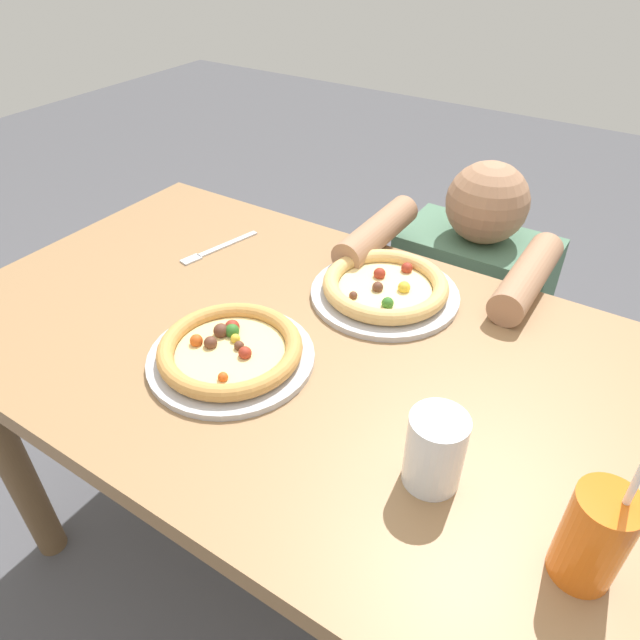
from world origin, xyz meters
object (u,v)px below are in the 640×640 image
(diner_seated, at_px, (461,335))
(pizza_near, at_px, (230,351))
(water_cup_clear, at_px, (435,449))
(pizza_far, at_px, (385,288))
(drink_cup_colored, at_px, (594,537))
(fork, at_px, (217,249))

(diner_seated, bearing_deg, pizza_near, -105.13)
(water_cup_clear, bearing_deg, pizza_near, 173.75)
(pizza_far, height_order, drink_cup_colored, drink_cup_colored)
(pizza_near, height_order, water_cup_clear, water_cup_clear)
(pizza_near, xyz_separation_m, pizza_far, (0.13, 0.32, 0.00))
(pizza_near, bearing_deg, water_cup_clear, -6.25)
(pizza_near, distance_m, diner_seated, 0.81)
(drink_cup_colored, xyz_separation_m, water_cup_clear, (-0.20, 0.03, -0.01))
(pizza_near, bearing_deg, pizza_far, 67.32)
(pizza_near, distance_m, water_cup_clear, 0.40)
(pizza_near, height_order, diner_seated, diner_seated)
(pizza_far, relative_size, water_cup_clear, 2.54)
(pizza_far, distance_m, drink_cup_colored, 0.61)
(pizza_far, relative_size, drink_cup_colored, 1.23)
(pizza_near, xyz_separation_m, fork, (-0.27, 0.27, -0.02))
(pizza_far, xyz_separation_m, drink_cup_colored, (0.46, -0.39, 0.05))
(diner_seated, bearing_deg, drink_cup_colored, -62.53)
(drink_cup_colored, height_order, fork, drink_cup_colored)
(pizza_near, distance_m, fork, 0.39)
(fork, bearing_deg, water_cup_clear, -25.53)
(drink_cup_colored, bearing_deg, water_cup_clear, 172.31)
(drink_cup_colored, bearing_deg, pizza_far, 140.15)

